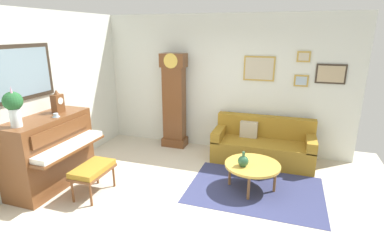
% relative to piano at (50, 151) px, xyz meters
% --- Properties ---
extents(ground_plane, '(6.40, 6.00, 0.10)m').
position_rel_piano_xyz_m(ground_plane, '(2.23, 0.16, -0.64)').
color(ground_plane, beige).
extents(wall_left, '(0.13, 4.90, 2.80)m').
position_rel_piano_xyz_m(wall_left, '(-0.37, 0.15, 0.82)').
color(wall_left, silver).
rests_on(wall_left, ground_plane).
extents(wall_back, '(5.30, 0.13, 2.80)m').
position_rel_piano_xyz_m(wall_back, '(2.25, 2.56, 0.81)').
color(wall_back, silver).
rests_on(wall_back, ground_plane).
extents(area_rug, '(2.10, 1.50, 0.01)m').
position_rel_piano_xyz_m(area_rug, '(3.20, 0.86, -0.59)').
color(area_rug, navy).
rests_on(area_rug, ground_plane).
extents(piano, '(0.87, 1.44, 1.17)m').
position_rel_piano_xyz_m(piano, '(0.00, 0.00, 0.00)').
color(piano, brown).
rests_on(piano, ground_plane).
extents(piano_bench, '(0.42, 0.70, 0.48)m').
position_rel_piano_xyz_m(piano_bench, '(0.82, -0.05, -0.19)').
color(piano_bench, brown).
rests_on(piano_bench, ground_plane).
extents(grandfather_clock, '(0.52, 0.34, 2.03)m').
position_rel_piano_xyz_m(grandfather_clock, '(1.26, 2.28, 0.37)').
color(grandfather_clock, brown).
rests_on(grandfather_clock, ground_plane).
extents(couch, '(1.90, 0.80, 0.84)m').
position_rel_piano_xyz_m(couch, '(3.18, 2.08, -0.28)').
color(couch, olive).
rests_on(couch, ground_plane).
extents(coffee_table, '(0.88, 0.88, 0.43)m').
position_rel_piano_xyz_m(coffee_table, '(3.13, 0.90, -0.19)').
color(coffee_table, gold).
rests_on(coffee_table, ground_plane).
extents(mantel_clock, '(0.13, 0.18, 0.38)m').
position_rel_piano_xyz_m(mantel_clock, '(0.00, 0.29, 0.75)').
color(mantel_clock, brown).
rests_on(mantel_clock, piano).
extents(flower_vase, '(0.26, 0.26, 0.58)m').
position_rel_piano_xyz_m(flower_vase, '(0.00, -0.52, 0.89)').
color(flower_vase, silver).
rests_on(flower_vase, piano).
extents(teacup, '(0.12, 0.12, 0.06)m').
position_rel_piano_xyz_m(teacup, '(0.15, 0.06, 0.60)').
color(teacup, '#ADC6D6').
rests_on(teacup, piano).
extents(green_jug, '(0.17, 0.17, 0.24)m').
position_rel_piano_xyz_m(green_jug, '(3.00, 0.78, -0.08)').
color(green_jug, '#234C33').
rests_on(green_jug, coffee_table).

